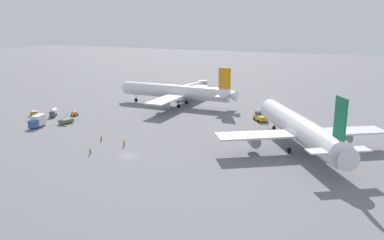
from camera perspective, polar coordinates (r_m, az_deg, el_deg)
name	(u,v)px	position (r m, az deg, el deg)	size (l,w,h in m)	color
ground_plane	(129,156)	(98.45, -8.83, -4.97)	(600.00, 600.00, 0.00)	slate
airliner_at_gate_left	(176,92)	(151.25, -2.24, 3.98)	(47.87, 41.78, 14.94)	silver
airliner_being_pushed	(299,128)	(104.16, 14.82, -1.12)	(39.10, 43.13, 16.91)	silver
pushback_tug	(261,117)	(131.07, 9.60, 0.45)	(6.44, 7.70, 3.00)	gold
gse_gpu_cart_small	(74,114)	(141.25, -16.21, 0.87)	(1.68, 2.16, 1.90)	orange
gse_stair_truck_yellow	(66,120)	(132.03, -17.28, -0.02)	(3.14, 4.92, 4.06)	#666B4C
gse_catering_truck_tall	(37,121)	(130.48, -20.89, -0.15)	(3.32, 6.15, 3.50)	#2D5199
gse_fuel_bowser_stubby	(53,112)	(142.80, -18.90, 1.03)	(4.13, 5.17, 2.40)	silver
gse_baggage_cart_near_cluster	(34,113)	(145.57, -21.32, 0.87)	(3.05, 2.25, 1.71)	gold
ground_crew_wing_walker_right	(124,143)	(105.44, -9.54, -3.19)	(0.36, 0.36, 1.69)	black
ground_crew_ramp_agent_by_cones	(90,150)	(101.34, -14.12, -4.13)	(0.50, 0.36, 1.76)	black
ground_crew_marshaller_foreground	(101,138)	(111.35, -12.63, -2.42)	(0.36, 0.36, 1.60)	#2D3351
jet_bridge	(194,87)	(170.12, 0.25, 4.69)	(7.26, 19.16, 5.59)	#B7B7BC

